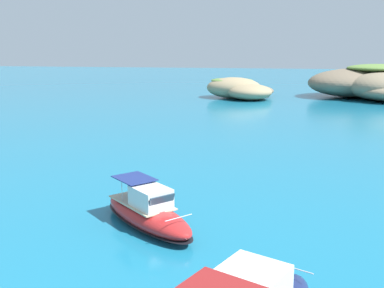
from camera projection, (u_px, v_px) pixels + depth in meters
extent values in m
ellipsoid|color=#9E8966|center=(368.00, 86.00, 77.74)|extent=(18.55, 16.93, 4.08)
ellipsoid|color=#756651|center=(355.00, 83.00, 78.50)|extent=(22.93, 22.65, 4.99)
ellipsoid|color=#84755B|center=(383.00, 86.00, 72.79)|extent=(16.05, 16.28, 4.62)
ellipsoid|color=#9E8966|center=(378.00, 89.00, 80.23)|extent=(9.52, 8.15, 2.41)
ellipsoid|color=olive|center=(380.00, 68.00, 75.84)|extent=(10.71, 9.73, 1.41)
ellipsoid|color=#756651|center=(245.00, 91.00, 77.96)|extent=(14.02, 13.96, 2.20)
ellipsoid|color=#9E8966|center=(234.00, 88.00, 75.90)|extent=(9.96, 7.53, 3.59)
ellipsoid|color=#9E8966|center=(250.00, 92.00, 73.64)|extent=(9.86, 9.91, 2.63)
ellipsoid|color=olive|center=(232.00, 80.00, 76.81)|extent=(7.27, 6.61, 0.83)
ellipsoid|color=red|center=(147.00, 215.00, 20.76)|extent=(6.23, 5.69, 1.11)
ellipsoid|color=black|center=(147.00, 220.00, 20.81)|extent=(6.35, 5.80, 0.13)
cube|color=#C6B793|center=(142.00, 202.00, 21.04)|extent=(3.80, 3.58, 0.06)
cube|color=silver|center=(151.00, 197.00, 20.31)|extent=(2.27, 2.22, 0.91)
cube|color=#2D4756|center=(162.00, 201.00, 19.56)|extent=(0.99, 1.11, 0.49)
cylinder|color=silver|center=(179.00, 218.00, 18.64)|extent=(0.91, 1.07, 0.04)
cube|color=navy|center=(134.00, 178.00, 21.34)|extent=(2.47, 2.42, 0.04)
cylinder|color=silver|center=(147.00, 186.00, 21.85)|extent=(0.03, 0.03, 1.04)
cylinder|color=silver|center=(122.00, 191.00, 21.04)|extent=(0.03, 0.03, 1.04)
cube|color=#2D4756|center=(266.00, 271.00, 12.60)|extent=(1.53, 0.83, 0.59)
cylinder|color=silver|center=(288.00, 266.00, 13.95)|extent=(1.55, 0.67, 0.04)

